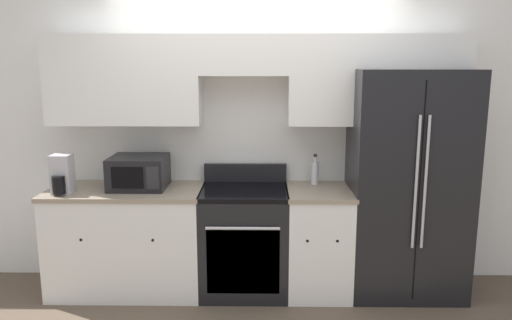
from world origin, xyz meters
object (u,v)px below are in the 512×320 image
bottle (315,172)px  microwave (139,172)px  refrigerator (406,183)px  oven_range (244,240)px

bottle → microwave: bearing=-174.5°
refrigerator → bottle: refrigerator is taller
microwave → bottle: (1.50, 0.14, -0.03)m
microwave → bottle: 1.50m
oven_range → refrigerator: refrigerator is taller
oven_range → bottle: size_ratio=4.00×
oven_range → microwave: 1.06m
microwave → refrigerator: bearing=0.2°
refrigerator → bottle: (-0.75, 0.14, 0.06)m
refrigerator → bottle: 0.77m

